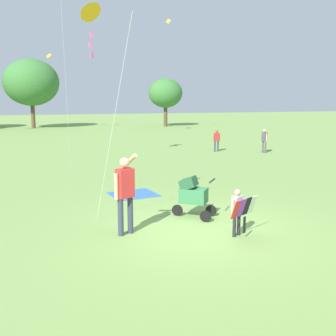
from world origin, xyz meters
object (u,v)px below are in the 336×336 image
object	(u,v)px
picnic_blanket	(133,194)
child_with_butterfly_kite	(238,209)
person_adult_flyer	(125,189)
person_sitting_far	(217,139)
person_red_shirt	(264,139)
kite_adult_black	(91,16)
stroller	(193,193)

from	to	relation	value
picnic_blanket	child_with_butterfly_kite	bearing A→B (deg)	-71.72
person_adult_flyer	person_sitting_far	bearing A→B (deg)	59.25
picnic_blanket	person_red_shirt	bearing A→B (deg)	40.66
person_red_shirt	person_sitting_far	distance (m)	2.51
person_adult_flyer	picnic_blanket	size ratio (longest dim) A/B	1.31
kite_adult_black	picnic_blanket	world-z (taller)	kite_adult_black
person_red_shirt	person_sitting_far	xyz separation A→B (m)	(-2.23, 1.14, -0.04)
kite_adult_black	person_sitting_far	world-z (taller)	kite_adult_black
kite_adult_black	picnic_blanket	distance (m)	5.39
person_red_shirt	kite_adult_black	bearing A→B (deg)	-135.78
kite_adult_black	person_red_shirt	xyz separation A→B (m)	(9.78, 9.52, -3.98)
person_red_shirt	picnic_blanket	xyz separation A→B (m)	(-8.44, -7.25, -0.73)
child_with_butterfly_kite	person_adult_flyer	bearing A→B (deg)	160.85
stroller	person_red_shirt	xyz separation A→B (m)	(7.49, 9.96, 0.13)
stroller	kite_adult_black	world-z (taller)	kite_adult_black
stroller	picnic_blanket	distance (m)	2.94
person_red_shirt	person_adult_flyer	bearing A→B (deg)	-130.88
stroller	picnic_blanket	bearing A→B (deg)	109.20
kite_adult_black	person_sitting_far	xyz separation A→B (m)	(7.55, 10.66, -4.02)
stroller	person_red_shirt	distance (m)	12.47
child_with_butterfly_kite	person_red_shirt	size ratio (longest dim) A/B	0.81
kite_adult_black	picnic_blanket	bearing A→B (deg)	59.44
child_with_butterfly_kite	person_sitting_far	distance (m)	13.56
person_adult_flyer	picnic_blanket	world-z (taller)	person_adult_flyer
person_red_shirt	picnic_blanket	bearing A→B (deg)	-139.34
kite_adult_black	person_sitting_far	distance (m)	13.67
person_adult_flyer	kite_adult_black	xyz separation A→B (m)	(-0.48, 1.23, 3.70)
person_sitting_far	person_adult_flyer	bearing A→B (deg)	-120.75
child_with_butterfly_kite	kite_adult_black	world-z (taller)	kite_adult_black
stroller	kite_adult_black	size ratio (longest dim) A/B	0.21
stroller	kite_adult_black	xyz separation A→B (m)	(-2.29, 0.45, 4.11)
person_adult_flyer	kite_adult_black	size ratio (longest dim) A/B	0.35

